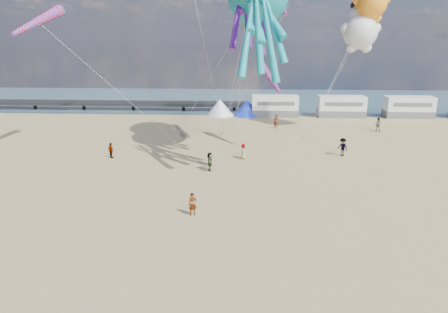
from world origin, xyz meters
The scene contains 25 objects.
ground centered at (0.00, 0.00, 0.00)m, with size 120.00×120.00×0.00m, color tan.
water centered at (0.00, 55.00, 0.02)m, with size 120.00×120.00×0.00m, color #325260.
pier centered at (-28.00, 44.00, 1.00)m, with size 60.00×3.00×0.50m, color black.
motorhome_0 centered at (6.00, 40.00, 1.50)m, with size 6.60×2.50×3.00m, color silver.
motorhome_1 centered at (15.50, 40.00, 1.50)m, with size 6.60×2.50×3.00m, color silver.
motorhome_2 centered at (25.00, 40.00, 1.50)m, with size 6.60×2.50×3.00m, color silver.
tent_white centered at (-2.00, 40.00, 1.20)m, with size 4.00×4.00×2.40m, color white.
tent_blue centered at (2.00, 40.00, 1.20)m, with size 4.00×4.00×2.40m, color #1933CC.
standing_person centered at (-1.57, 5.98, 0.76)m, with size 0.55×0.36×1.52m, color tan.
beachgoer_0 centered at (1.62, 18.63, 0.74)m, with size 0.54×0.35×1.48m, color #7F6659.
beachgoer_1 centered at (17.89, 30.83, 0.86)m, with size 0.84×0.54×1.71m, color #7F6659.
beachgoer_2 centered at (11.22, 20.07, 0.89)m, with size 0.87×0.68×1.79m, color #7F6659.
beachgoer_3 centered at (-11.02, 18.17, 0.75)m, with size 0.96×0.55×1.49m, color #7F6659.
beachgoer_4 centered at (-1.24, 15.02, 0.81)m, with size 0.96×0.40×1.63m, color #7F6659.
beachgoer_5 centered at (5.66, 31.84, 0.87)m, with size 1.62×0.52×1.74m, color #7F6659.
sandbag_a centered at (-6.05, 24.35, 0.11)m, with size 0.50×0.35×0.22m, color gray.
sandbag_b centered at (0.65, 28.52, 0.11)m, with size 0.50×0.35×0.22m, color gray.
sandbag_c centered at (8.56, 26.65, 0.11)m, with size 0.50×0.35×0.22m, color gray.
sandbag_d centered at (5.66, 29.91, 0.11)m, with size 0.50×0.35×0.22m, color gray.
sandbag_e centered at (-0.77, 28.05, 0.11)m, with size 0.50×0.35×0.22m, color gray.
kite_panda centered at (14.56, 30.11, 11.63)m, with size 4.64×4.37×6.55m, color silver, non-canonical shape.
kite_teddy_orange centered at (15.38, 29.87, 14.64)m, with size 4.17×3.93×5.89m, color orange, non-canonical shape.
windsock_left centered at (-17.06, 19.11, 12.46)m, with size 1.10×6.56×6.56m, color red, non-canonical shape.
windsock_mid centered at (4.57, 22.60, 14.38)m, with size 1.00×6.08×6.08m, color red, non-canonical shape.
windsock_right centered at (4.12, 22.97, 7.20)m, with size 0.90×4.97×4.97m, color red, non-canonical shape.
Camera 1 is at (1.77, -17.79, 11.26)m, focal length 32.00 mm.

